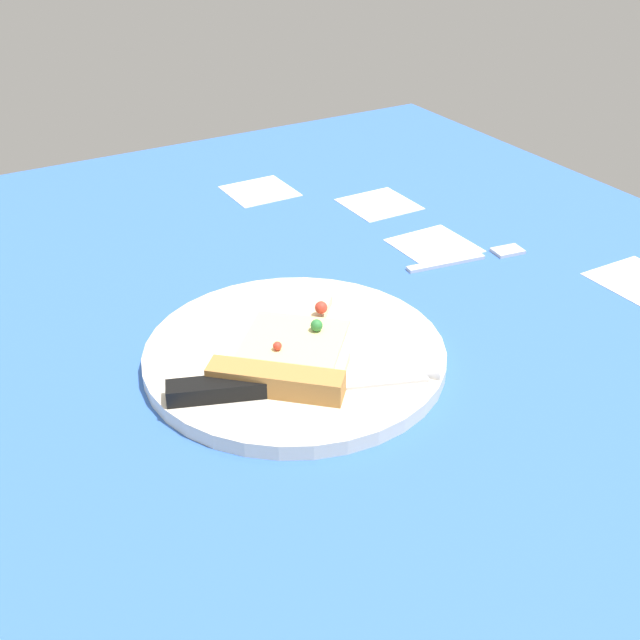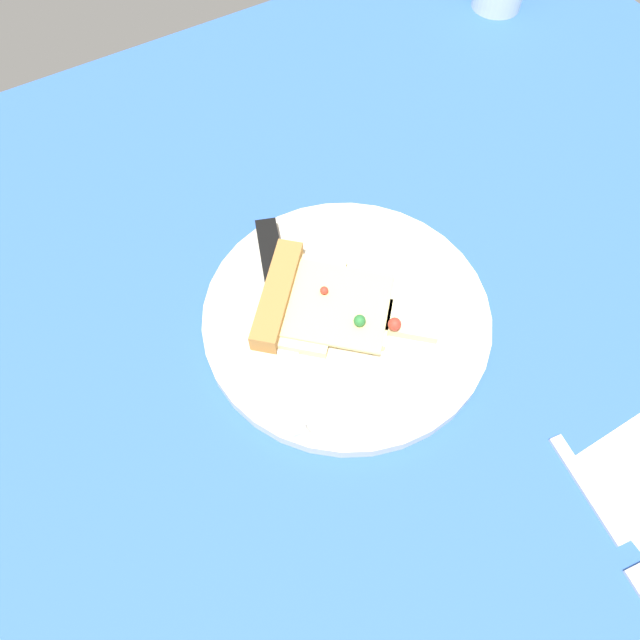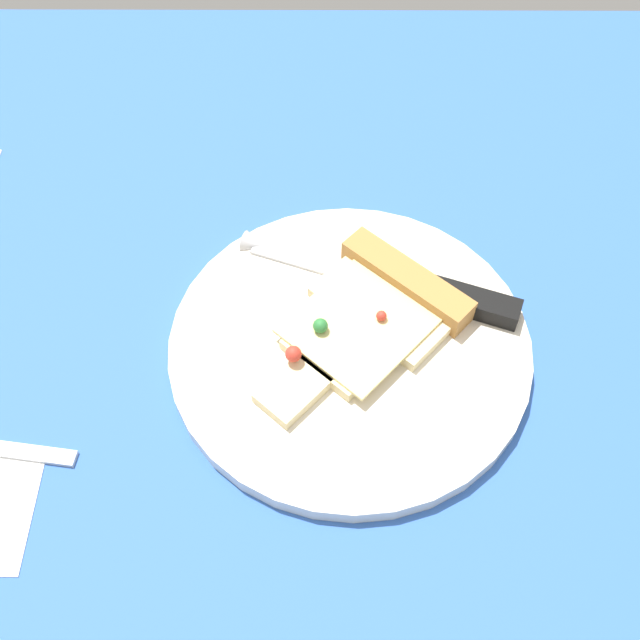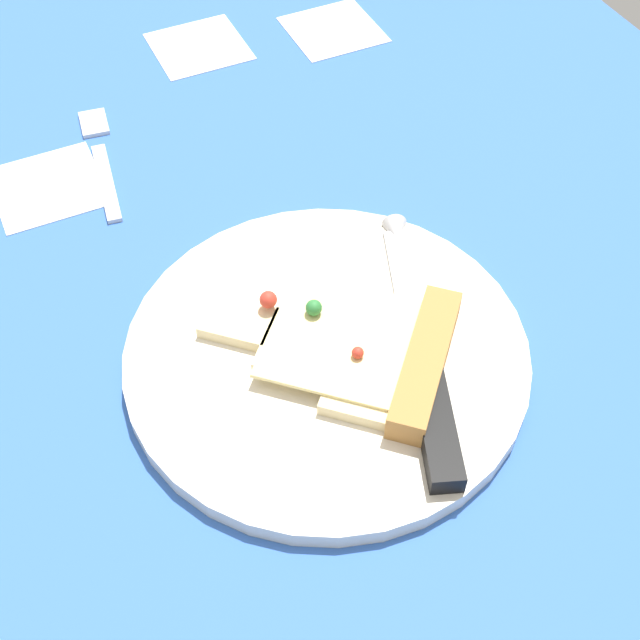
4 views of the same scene
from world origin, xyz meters
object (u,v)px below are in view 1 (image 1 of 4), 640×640
fork (473,256)px  pizza_slice (288,356)px  knife (278,385)px  plate (295,355)px

fork → pizza_slice: bearing=-63.4°
knife → fork: 35.91cm
plate → knife: knife is taller
knife → fork: bearing=132.7°
pizza_slice → fork: bearing=61.0°
knife → fork: (33.20, 13.61, -1.67)cm
pizza_slice → fork: 32.14cm
pizza_slice → fork: size_ratio=1.18×
pizza_slice → fork: (30.38, 10.32, -1.85)cm
plate → fork: 29.88cm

